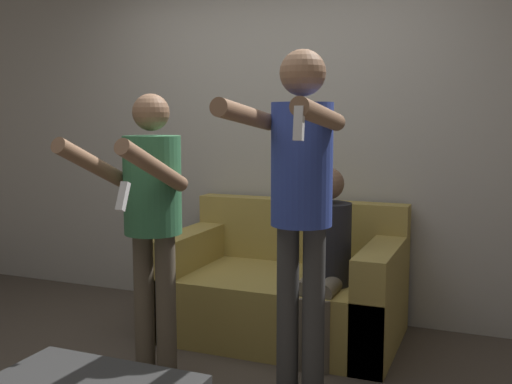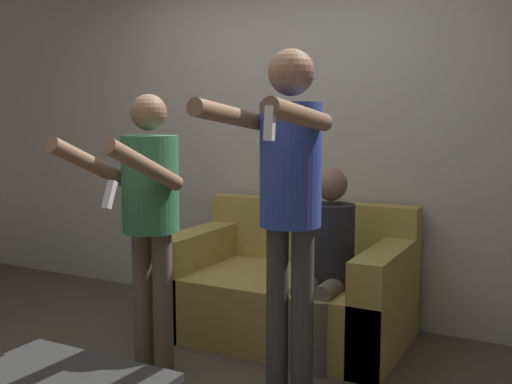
# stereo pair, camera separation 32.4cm
# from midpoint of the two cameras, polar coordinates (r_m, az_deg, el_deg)

# --- Properties ---
(wall_back) EXTENTS (6.40, 0.06, 2.70)m
(wall_back) POSITION_cam_midpoint_polar(r_m,az_deg,el_deg) (4.39, 5.60, 5.94)
(wall_back) COLOR #B7B2A8
(wall_back) RESTS_ON ground_plane
(couch) EXTENTS (1.51, 0.93, 0.86)m
(couch) POSITION_cam_midpoint_polar(r_m,az_deg,el_deg) (4.02, 5.59, -9.49)
(couch) COLOR #AD9347
(couch) RESTS_ON ground_plane
(person_standing_left) EXTENTS (0.43, 0.71, 1.56)m
(person_standing_left) POSITION_cam_midpoint_polar(r_m,az_deg,el_deg) (3.25, -7.46, -1.27)
(person_standing_left) COLOR brown
(person_standing_left) RESTS_ON ground_plane
(person_standing_right) EXTENTS (0.42, 0.73, 1.75)m
(person_standing_right) POSITION_cam_midpoint_polar(r_m,az_deg,el_deg) (2.84, 6.39, 0.24)
(person_standing_right) COLOR #383838
(person_standing_right) RESTS_ON ground_plane
(person_seated) EXTENTS (0.29, 0.52, 1.14)m
(person_seated) POSITION_cam_midpoint_polar(r_m,az_deg,el_deg) (3.61, 9.27, -6.07)
(person_seated) COLOR #6B6051
(person_seated) RESTS_ON ground_plane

